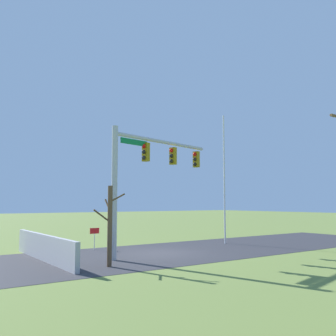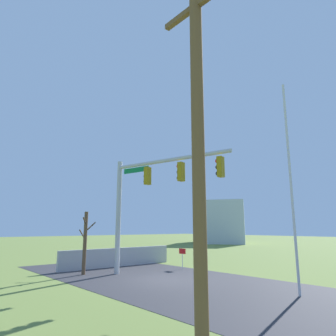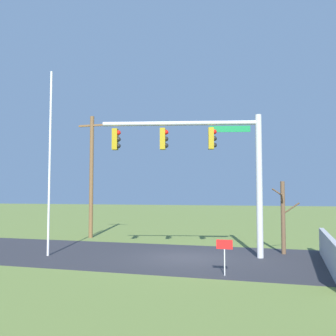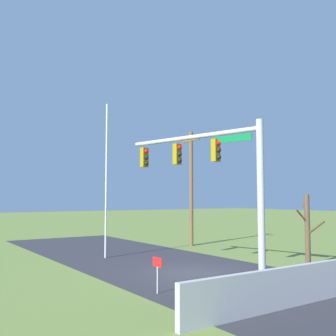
{
  "view_description": "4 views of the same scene",
  "coord_description": "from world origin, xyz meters",
  "px_view_note": "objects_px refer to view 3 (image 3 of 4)",
  "views": [
    {
      "loc": [
        11.26,
        16.64,
        2.67
      ],
      "look_at": [
        -0.31,
        0.28,
        4.51
      ],
      "focal_mm": 40.09,
      "sensor_mm": 36.0,
      "label": 1
    },
    {
      "loc": [
        -11.7,
        10.05,
        2.5
      ],
      "look_at": [
        -0.02,
        -0.19,
        5.59
      ],
      "focal_mm": 32.1,
      "sensor_mm": 36.0,
      "label": 2
    },
    {
      "loc": [
        4.38,
        -16.86,
        2.78
      ],
      "look_at": [
        -1.01,
        0.64,
        4.0
      ],
      "focal_mm": 41.94,
      "sensor_mm": 36.0,
      "label": 3
    },
    {
      "loc": [
        13.65,
        -10.67,
        3.23
      ],
      "look_at": [
        -1.09,
        -0.66,
        4.6
      ],
      "focal_mm": 41.95,
      "sensor_mm": 36.0,
      "label": 4
    }
  ],
  "objects_px": {
    "signal_mast": "(210,155)",
    "bare_tree": "(283,216)",
    "flagpole": "(50,162)",
    "open_sign": "(224,249)",
    "utility_pole": "(91,174)"
  },
  "relations": [
    {
      "from": "flagpole",
      "to": "bare_tree",
      "type": "height_order",
      "value": "flagpole"
    },
    {
      "from": "bare_tree",
      "to": "open_sign",
      "type": "bearing_deg",
      "value": -108.32
    },
    {
      "from": "signal_mast",
      "to": "utility_pole",
      "type": "xyz_separation_m",
      "value": [
        -8.83,
        5.54,
        -0.44
      ]
    },
    {
      "from": "flagpole",
      "to": "signal_mast",
      "type": "bearing_deg",
      "value": 13.28
    },
    {
      "from": "flagpole",
      "to": "bare_tree",
      "type": "distance_m",
      "value": 11.08
    },
    {
      "from": "signal_mast",
      "to": "bare_tree",
      "type": "bearing_deg",
      "value": 33.16
    },
    {
      "from": "open_sign",
      "to": "flagpole",
      "type": "bearing_deg",
      "value": 166.67
    },
    {
      "from": "signal_mast",
      "to": "flagpole",
      "type": "distance_m",
      "value": 7.3
    },
    {
      "from": "flagpole",
      "to": "open_sign",
      "type": "distance_m",
      "value": 9.15
    },
    {
      "from": "signal_mast",
      "to": "bare_tree",
      "type": "height_order",
      "value": "signal_mast"
    },
    {
      "from": "utility_pole",
      "to": "bare_tree",
      "type": "xyz_separation_m",
      "value": [
        11.89,
        -3.54,
        -2.33
      ]
    },
    {
      "from": "signal_mast",
      "to": "utility_pole",
      "type": "height_order",
      "value": "utility_pole"
    },
    {
      "from": "signal_mast",
      "to": "open_sign",
      "type": "bearing_deg",
      "value": -71.82
    },
    {
      "from": "flagpole",
      "to": "open_sign",
      "type": "relative_size",
      "value": 6.94
    },
    {
      "from": "signal_mast",
      "to": "open_sign",
      "type": "height_order",
      "value": "signal_mast"
    }
  ]
}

